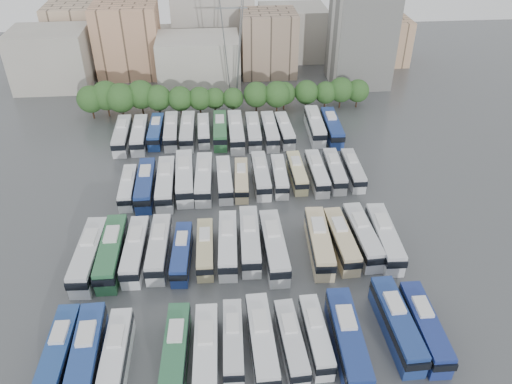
{
  "coord_description": "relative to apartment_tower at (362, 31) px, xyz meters",
  "views": [
    {
      "loc": [
        -2.37,
        -61.64,
        49.12
      ],
      "look_at": [
        3.5,
        5.48,
        3.0
      ],
      "focal_mm": 35.0,
      "sensor_mm": 36.0,
      "label": 1
    }
  ],
  "objects": [
    {
      "name": "bus_r2_s1",
      "position": [
        -52.01,
        -47.15,
        -11.33
      ],
      "size": [
        2.55,
        10.89,
        3.4
      ],
      "rotation": [
        0.0,
        0.0,
        0.02
      ],
      "color": "white",
      "rests_on": "ground"
    },
    {
      "name": "bus_r0_s0",
      "position": [
        -55.53,
        -81.35,
        -11.11
      ],
      "size": [
        2.9,
        12.35,
        3.86
      ],
      "rotation": [
        0.0,
        0.0,
        -0.02
      ],
      "color": "navy",
      "rests_on": "ground"
    },
    {
      "name": "bus_r1_s10",
      "position": [
        -22.3,
        -64.7,
        -10.98
      ],
      "size": [
        3.48,
        13.2,
        4.1
      ],
      "rotation": [
        0.0,
        0.0,
        -0.05
      ],
      "color": "beige",
      "rests_on": "ground"
    },
    {
      "name": "bus_r0_s5",
      "position": [
        -38.85,
        -82.92,
        -11.07
      ],
      "size": [
        3.03,
        12.58,
        3.93
      ],
      "rotation": [
        0.0,
        0.0,
        -0.02
      ],
      "color": "silver",
      "rests_on": "ground"
    },
    {
      "name": "bus_r2_s10",
      "position": [
        -22.47,
        -44.93,
        -11.32
      ],
      "size": [
        2.49,
        10.94,
        3.42
      ],
      "rotation": [
        0.0,
        0.0,
        0.01
      ],
      "color": "beige",
      "rests_on": "ground"
    },
    {
      "name": "bus_r1_s1",
      "position": [
        -52.14,
        -64.4,
        -10.92
      ],
      "size": [
        3.03,
        13.49,
        4.23
      ],
      "rotation": [
        0.0,
        0.0,
        -0.01
      ],
      "color": "#2C673E",
      "rests_on": "ground"
    },
    {
      "name": "bus_r0_s7",
      "position": [
        -32.36,
        -81.7,
        -11.08
      ],
      "size": [
        3.02,
        12.54,
        3.91
      ],
      "rotation": [
        0.0,
        0.0,
        0.02
      ],
      "color": "silver",
      "rests_on": "ground"
    },
    {
      "name": "bus_r0_s9",
      "position": [
        -25.85,
        -81.2,
        -11.33
      ],
      "size": [
        2.61,
        10.88,
        3.4
      ],
      "rotation": [
        0.0,
        0.0,
        0.02
      ],
      "color": "silver",
      "rests_on": "ground"
    },
    {
      "name": "bus_r3_s10",
      "position": [
        -22.51,
        -28.69,
        -11.2
      ],
      "size": [
        2.99,
        11.75,
        3.66
      ],
      "rotation": [
        0.0,
        0.0,
        0.04
      ],
      "color": "silver",
      "rests_on": "ground"
    },
    {
      "name": "bus_r3_s2",
      "position": [
        -48.85,
        -26.88,
        -11.23
      ],
      "size": [
        2.75,
        11.57,
        3.61
      ],
      "rotation": [
        0.0,
        0.0,
        -0.02
      ],
      "color": "navy",
      "rests_on": "ground"
    },
    {
      "name": "bus_r1_s3",
      "position": [
        -45.54,
        -63.85,
        -11.1
      ],
      "size": [
        3.09,
        12.42,
        3.87
      ],
      "rotation": [
        0.0,
        0.0,
        -0.03
      ],
      "color": "silver",
      "rests_on": "ground"
    },
    {
      "name": "bus_r3_s3",
      "position": [
        -45.72,
        -27.2,
        -11.11
      ],
      "size": [
        2.92,
        12.34,
        3.86
      ],
      "rotation": [
        0.0,
        0.0,
        0.02
      ],
      "color": "silver",
      "rests_on": "ground"
    },
    {
      "name": "bus_r1_s2",
      "position": [
        -48.85,
        -64.15,
        -11.09
      ],
      "size": [
        3.06,
        12.49,
        3.9
      ],
      "rotation": [
        0.0,
        0.0,
        -0.03
      ],
      "color": "silver",
      "rests_on": "ground"
    },
    {
      "name": "bus_r3_s7",
      "position": [
        -32.55,
        -28.9,
        -10.95
      ],
      "size": [
        2.91,
        13.33,
        4.18
      ],
      "rotation": [
        0.0,
        0.0,
        0.0
      ],
      "color": "silver",
      "rests_on": "ground"
    },
    {
      "name": "bus_r2_s5",
      "position": [
        -39.07,
        -46.0,
        -11.01
      ],
      "size": [
        3.24,
        12.98,
        4.05
      ],
      "rotation": [
        0.0,
        0.0,
        -0.03
      ],
      "color": "silver",
      "rests_on": "ground"
    },
    {
      "name": "bus_r0_s13",
      "position": [
        -12.64,
        -81.26,
        -11.09
      ],
      "size": [
        2.88,
        12.46,
        3.9
      ],
      "rotation": [
        0.0,
        0.0,
        -0.01
      ],
      "color": "navy",
      "rests_on": "ground"
    },
    {
      "name": "bus_r2_s6",
      "position": [
        -35.51,
        -46.21,
        -11.23
      ],
      "size": [
        2.67,
        11.54,
        3.61
      ],
      "rotation": [
        0.0,
        0.0,
        0.01
      ],
      "color": "silver",
      "rests_on": "ground"
    },
    {
      "name": "bus_r2_s7",
      "position": [
        -32.53,
        -46.45,
        -11.34
      ],
      "size": [
        2.87,
        10.87,
        3.38
      ],
      "rotation": [
        0.0,
        0.0,
        -0.05
      ],
      "color": "beige",
      "rests_on": "ground"
    },
    {
      "name": "bus_r0_s12",
      "position": [
        -15.87,
        -80.61,
        -10.98
      ],
      "size": [
        3.23,
        13.22,
        4.12
      ],
      "rotation": [
        0.0,
        0.0,
        0.03
      ],
      "color": "navy",
      "rests_on": "ground"
    },
    {
      "name": "bus_r0_s10",
      "position": [
        -22.4,
        -82.56,
        -10.89
      ],
      "size": [
        3.37,
        13.77,
        4.3
      ],
      "rotation": [
        0.0,
        0.0,
        -0.03
      ],
      "color": "navy",
      "rests_on": "ground"
    },
    {
      "name": "bus_r3_s5",
      "position": [
        -39.11,
        -27.16,
        -11.33
      ],
      "size": [
        2.53,
        10.9,
        3.41
      ],
      "rotation": [
        0.0,
        0.0,
        0.01
      ],
      "color": "silver",
      "rests_on": "ground"
    },
    {
      "name": "bus_r2_s12",
      "position": [
        -15.69,
        -45.1,
        -11.23
      ],
      "size": [
        2.82,
        11.58,
        3.61
      ],
      "rotation": [
        0.0,
        0.0,
        -0.03
      ],
      "color": "silver",
      "rests_on": "ground"
    },
    {
      "name": "apartment_tower",
      "position": [
        0.0,
        0.0,
        0.0
      ],
      "size": [
        14.0,
        14.0,
        26.0
      ],
      "primitive_type": "cube",
      "color": "silver",
      "rests_on": "ground"
    },
    {
      "name": "bus_r0_s1",
      "position": [
        -52.29,
        -82.24,
        -10.93
      ],
      "size": [
        3.29,
        13.51,
        4.21
      ],
      "rotation": [
        0.0,
        0.0,
        0.03
      ],
      "color": "navy",
      "rests_on": "ground"
    },
    {
      "name": "city_buildings",
      "position": [
        -41.46,
        13.86,
        -5.13
      ],
      "size": [
        102.0,
        35.0,
        20.0
      ],
      "color": "#9E998E",
      "rests_on": "ground"
    },
    {
      "name": "bus_r1_s11",
      "position": [
        -18.96,
        -64.46,
        -11.1
      ],
      "size": [
        3.17,
        12.45,
        3.88
      ],
      "rotation": [
        0.0,
        0.0,
        0.04
      ],
      "color": "beige",
      "rests_on": "ground"
    },
    {
      "name": "bus_r2_s3",
      "position": [
        -45.61,
        -47.05,
        -10.97
      ],
      "size": [
        3.01,
        13.19,
        4.13
      ],
      "rotation": [
        0.0,
        0.0,
        0.01
      ],
      "color": "silver",
      "rests_on": "ground"
    },
    {
      "name": "bus_r3_s1",
      "position": [
        -52.01,
        -28.32,
        -11.08
      ],
      "size": [
        2.98,
        12.5,
        3.9
      ],
      "rotation": [
        0.0,
        0.0,
        0.02
      ],
      "color": "silver",
      "rests_on": "ground"
    },
    {
      "name": "bus_r1_s7",
      "position": [
        -32.35,
        -63.32,
        -11.03
      ],
      "size": [
        3.2,
        12.89,
        4.02
      ],
      "rotation": [
        0.0,
        0.0,
        -0.03
      ],
      "color": "silver",
      "rests_on": "ground"
    },
    {
      "name": "bus_r3_s6",
      "position": [
        -35.73,
        -27.84,
        -11.07
      ],
      "size": [
        3.0,
        12.6,
        3.94
      ],
      "rotation": [
        0.0,
        0.0,
        -0.02
      ],
      "color": "#2C683A",
      "rests_on": "ground"
    },
    {
      "name": "bus_r2_s2",
      "position": [
        -49.04,
        -47.07,
        -11.02
      ],
      "size": [
        2.97,
        12.89,
        4.03
      ],
      "rotation": [
        0.0,
        0.0,
        0.01
      ],
      "color": "navy",
      "rests_on": "ground"
    },
    {
      "name": "bus_r3_s12",
      "position": [
        -15.99,
        -27.62,
        -11.0
      ],
      "size": [
        3.23,
        13.09,
        4.08
      ],
      "rotation": [
        0.0,
        0.0,
        -0.03
      ],
      "color": "silver",
      "rests_on": "ground"
    },
    {
      "name": "bus_r1_s4",
      "position": [
        -42.25,
        -65.08,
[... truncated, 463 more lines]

